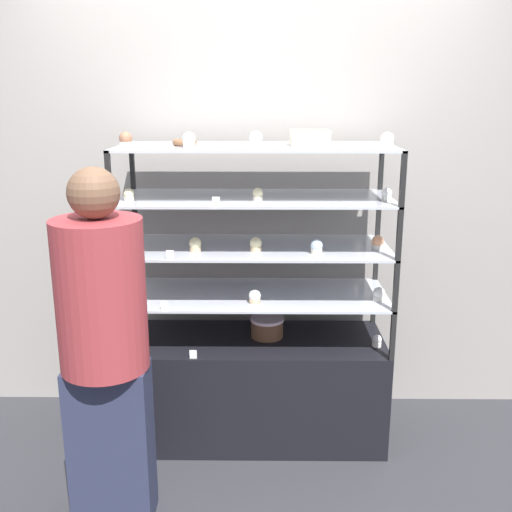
{
  "coord_description": "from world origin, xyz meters",
  "views": [
    {
      "loc": [
        0.03,
        -2.97,
        1.84
      ],
      "look_at": [
        0.0,
        0.0,
        1.03
      ],
      "focal_mm": 42.0,
      "sensor_mm": 36.0,
      "label": 1
    }
  ],
  "objects": [
    {
      "name": "price_tag_3",
      "position": [
        -0.18,
        -0.25,
        1.35
      ],
      "size": [
        0.04,
        0.0,
        0.04
      ],
      "color": "white",
      "rests_on": "display_riser_upper"
    },
    {
      "name": "customer_figure",
      "position": [
        -0.62,
        -0.68,
        0.84
      ],
      "size": [
        0.37,
        0.37,
        1.57
      ],
      "color": "#282D47",
      "rests_on": "ground_plane"
    },
    {
      "name": "cupcake_14",
      "position": [
        -0.31,
        -0.13,
        1.62
      ],
      "size": [
        0.06,
        0.06,
        0.07
      ],
      "color": "#CCB28C",
      "rests_on": "display_riser_top"
    },
    {
      "name": "price_tag_4",
      "position": [
        -0.31,
        -0.25,
        1.61
      ],
      "size": [
        0.04,
        0.0,
        0.04
      ],
      "color": "white",
      "rests_on": "display_riser_top"
    },
    {
      "name": "cupcake_4",
      "position": [
        0.62,
        -0.1,
        0.85
      ],
      "size": [
        0.06,
        0.06,
        0.07
      ],
      "color": "white",
      "rests_on": "display_riser_lower"
    },
    {
      "name": "donut_glazed",
      "position": [
        -0.35,
        0.01,
        1.6
      ],
      "size": [
        0.12,
        0.12,
        0.03
      ],
      "color": "brown",
      "rests_on": "display_riser_top"
    },
    {
      "name": "cupcake_2",
      "position": [
        -0.61,
        -0.13,
        0.85
      ],
      "size": [
        0.06,
        0.06,
        0.07
      ],
      "color": "beige",
      "rests_on": "display_riser_lower"
    },
    {
      "name": "sheet_cake_frosted",
      "position": [
        0.26,
        -0.01,
        1.63
      ],
      "size": [
        0.19,
        0.18,
        0.07
      ],
      "color": "beige",
      "rests_on": "display_riser_top"
    },
    {
      "name": "cupcake_0",
      "position": [
        -0.61,
        -0.07,
        0.6
      ],
      "size": [
        0.05,
        0.05,
        0.06
      ],
      "color": "beige",
      "rests_on": "display_base"
    },
    {
      "name": "back_wall",
      "position": [
        0.0,
        0.41,
        1.3
      ],
      "size": [
        8.0,
        0.05,
        2.6
      ],
      "color": "gray",
      "rests_on": "ground_plane"
    },
    {
      "name": "cupcake_10",
      "position": [
        -0.61,
        -0.12,
        1.36
      ],
      "size": [
        0.05,
        0.05,
        0.06
      ],
      "color": "beige",
      "rests_on": "display_riser_upper"
    },
    {
      "name": "cupcake_7",
      "position": [
        0.0,
        -0.09,
        1.11
      ],
      "size": [
        0.06,
        0.06,
        0.07
      ],
      "color": "#CCB28C",
      "rests_on": "display_riser_middle"
    },
    {
      "name": "cupcake_5",
      "position": [
        -0.62,
        -0.09,
        1.11
      ],
      "size": [
        0.06,
        0.06,
        0.07
      ],
      "color": "#CCB28C",
      "rests_on": "display_riser_middle"
    },
    {
      "name": "display_riser_upper",
      "position": [
        0.0,
        0.0,
        1.32
      ],
      "size": [
        1.37,
        0.54,
        0.26
      ],
      "color": "black",
      "rests_on": "display_riser_middle"
    },
    {
      "name": "cupcake_12",
      "position": [
        0.64,
        -0.1,
        1.36
      ],
      "size": [
        0.05,
        0.05,
        0.06
      ],
      "color": "white",
      "rests_on": "display_riser_upper"
    },
    {
      "name": "ground_plane",
      "position": [
        0.0,
        0.0,
        0.0
      ],
      "size": [
        20.0,
        20.0,
        0.0
      ],
      "primitive_type": "plane",
      "color": "#2D2D33"
    },
    {
      "name": "display_base",
      "position": [
        0.0,
        0.0,
        0.28
      ],
      "size": [
        1.37,
        0.54,
        0.57
      ],
      "color": "black",
      "rests_on": "ground_plane"
    },
    {
      "name": "layer_cake_centerpiece",
      "position": [
        0.06,
        0.03,
        0.62
      ],
      "size": [
        0.18,
        0.18,
        0.11
      ],
      "color": "brown",
      "rests_on": "display_base"
    },
    {
      "name": "cupcake_15",
      "position": [
        -0.0,
        -0.05,
        1.62
      ],
      "size": [
        0.06,
        0.06,
        0.07
      ],
      "color": "white",
      "rests_on": "display_riser_top"
    },
    {
      "name": "cupcake_11",
      "position": [
        0.01,
        -0.1,
        1.36
      ],
      "size": [
        0.05,
        0.05,
        0.06
      ],
      "color": "beige",
      "rests_on": "display_riser_upper"
    },
    {
      "name": "price_tag_2",
      "position": [
        -0.4,
        -0.25,
        1.1
      ],
      "size": [
        0.04,
        0.0,
        0.04
      ],
      "color": "white",
      "rests_on": "display_riser_middle"
    },
    {
      "name": "cupcake_8",
      "position": [
        0.3,
        -0.14,
        1.11
      ],
      "size": [
        0.06,
        0.06,
        0.07
      ],
      "color": "beige",
      "rests_on": "display_riser_middle"
    },
    {
      "name": "price_tag_0",
      "position": [
        -0.31,
        -0.25,
        0.59
      ],
      "size": [
        0.04,
        0.0,
        0.04
      ],
      "color": "white",
      "rests_on": "display_base"
    },
    {
      "name": "cupcake_6",
      "position": [
        -0.3,
        -0.1,
        1.11
      ],
      "size": [
        0.06,
        0.06,
        0.07
      ],
      "color": "#CCB28C",
      "rests_on": "display_riser_middle"
    },
    {
      "name": "display_riser_middle",
      "position": [
        0.0,
        0.0,
        1.06
      ],
      "size": [
        1.37,
        0.54,
        0.26
      ],
      "color": "black",
      "rests_on": "display_riser_lower"
    },
    {
      "name": "cupcake_1",
      "position": [
        0.63,
        -0.09,
        0.6
      ],
      "size": [
        0.05,
        0.05,
        0.06
      ],
      "color": "white",
      "rests_on": "display_base"
    },
    {
      "name": "cupcake_3",
      "position": [
        -0.01,
        -0.15,
        0.85
      ],
      "size": [
        0.06,
        0.06,
        0.07
      ],
      "color": "#CCB28C",
      "rests_on": "display_riser_lower"
    },
    {
      "name": "cupcake_9",
      "position": [
        0.61,
        -0.05,
        1.11
      ],
      "size": [
        0.06,
        0.06,
        0.07
      ],
      "color": "white",
      "rests_on": "display_riser_middle"
    },
    {
      "name": "price_tag_1",
      "position": [
        -0.44,
        -0.25,
        0.84
      ],
      "size": [
        0.04,
        0.0,
        0.04
      ],
      "color": "white",
      "rests_on": "display_riser_lower"
    },
    {
      "name": "cupcake_16",
      "position": [
        0.62,
        -0.12,
        1.62
      ],
      "size": [
        0.06,
        0.06,
        0.07
      ],
      "color": "beige",
      "rests_on": "display_riser_top"
    },
    {
      "name": "cupcake_13",
      "position": [
        -0.62,
        -0.1,
        1.62
      ],
      "size": [
        0.06,
        0.06,
        0.07
      ],
      "color": "beige",
      "rests_on": "display_riser_top"
    },
    {
      "name": "display_riser_top",
      "position": [
        0.0,
        0.0,
        1.57
      ],
      "size": [
        1.37,
        0.54,
        0.26
      ],
      "color": "black",
      "rests_on": "display_riser_upper"
    },
    {
      "name": "display_riser_lower",
      "position": [
        0.0,
        0.0,
        0.81
      ],
      "size": [
        1.37,
        0.54,
        0.26
      ],
      "color": "black",
      "rests_on": "display_base"
    }
  ]
}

